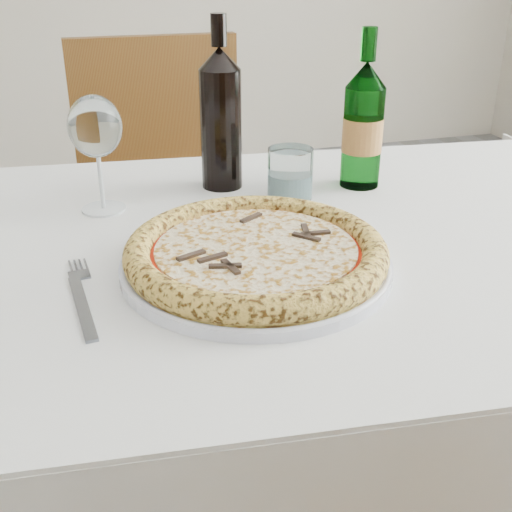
% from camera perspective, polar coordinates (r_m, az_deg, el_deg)
% --- Properties ---
extents(dining_table, '(1.49, 0.97, 0.76)m').
position_cam_1_polar(dining_table, '(0.97, -1.66, -3.44)').
color(dining_table, brown).
rests_on(dining_table, floor).
extents(chair_far, '(0.46, 0.46, 0.93)m').
position_cam_1_polar(chair_far, '(1.77, -7.90, 5.59)').
color(chair_far, brown).
rests_on(chair_far, floor).
extents(plate, '(0.35, 0.35, 0.02)m').
position_cam_1_polar(plate, '(0.84, 0.00, -0.69)').
color(plate, white).
rests_on(plate, dining_table).
extents(pizza, '(0.34, 0.34, 0.04)m').
position_cam_1_polar(pizza, '(0.83, -0.00, 0.40)').
color(pizza, '#ECCA58').
rests_on(pizza, plate).
extents(fork, '(0.03, 0.22, 0.00)m').
position_cam_1_polar(fork, '(0.80, -15.26, -3.53)').
color(fork, slate).
rests_on(fork, dining_table).
extents(wine_glass, '(0.08, 0.08, 0.18)m').
position_cam_1_polar(wine_glass, '(1.02, -14.10, 10.87)').
color(wine_glass, white).
rests_on(wine_glass, dining_table).
extents(tumbler, '(0.08, 0.08, 0.08)m').
position_cam_1_polar(tumbler, '(1.08, 3.05, 7.03)').
color(tumbler, silver).
rests_on(tumbler, dining_table).
extents(beer_bottle, '(0.07, 0.07, 0.27)m').
position_cam_1_polar(beer_bottle, '(1.13, 9.49, 11.37)').
color(beer_bottle, '#398D43').
rests_on(beer_bottle, dining_table).
extents(wine_bottle, '(0.07, 0.07, 0.29)m').
position_cam_1_polar(wine_bottle, '(1.11, -3.15, 12.23)').
color(wine_bottle, black).
rests_on(wine_bottle, dining_table).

